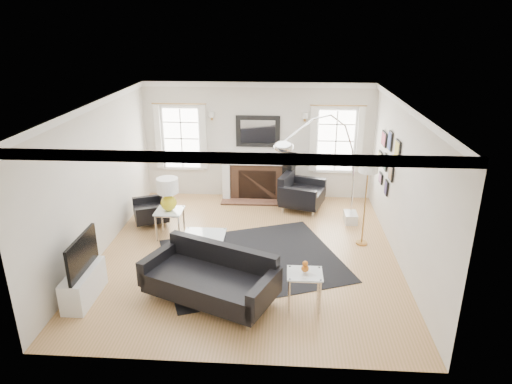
# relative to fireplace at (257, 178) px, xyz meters

# --- Properties ---
(floor) EXTENTS (6.00, 6.00, 0.00)m
(floor) POSITION_rel_fireplace_xyz_m (0.00, -2.79, -0.54)
(floor) COLOR #A77D46
(floor) RESTS_ON ground
(back_wall) EXTENTS (5.50, 0.04, 2.80)m
(back_wall) POSITION_rel_fireplace_xyz_m (0.00, 0.21, 0.86)
(back_wall) COLOR silver
(back_wall) RESTS_ON floor
(front_wall) EXTENTS (5.50, 0.04, 2.80)m
(front_wall) POSITION_rel_fireplace_xyz_m (0.00, -5.79, 0.86)
(front_wall) COLOR silver
(front_wall) RESTS_ON floor
(left_wall) EXTENTS (0.04, 6.00, 2.80)m
(left_wall) POSITION_rel_fireplace_xyz_m (-2.75, -2.79, 0.86)
(left_wall) COLOR silver
(left_wall) RESTS_ON floor
(right_wall) EXTENTS (0.04, 6.00, 2.80)m
(right_wall) POSITION_rel_fireplace_xyz_m (2.75, -2.79, 0.86)
(right_wall) COLOR silver
(right_wall) RESTS_ON floor
(ceiling) EXTENTS (5.50, 6.00, 0.02)m
(ceiling) POSITION_rel_fireplace_xyz_m (0.00, -2.79, 2.26)
(ceiling) COLOR white
(ceiling) RESTS_ON back_wall
(crown_molding) EXTENTS (5.50, 6.00, 0.12)m
(crown_molding) POSITION_rel_fireplace_xyz_m (0.00, -2.79, 2.20)
(crown_molding) COLOR white
(crown_molding) RESTS_ON back_wall
(fireplace) EXTENTS (1.70, 0.69, 1.11)m
(fireplace) POSITION_rel_fireplace_xyz_m (0.00, 0.00, 0.00)
(fireplace) COLOR white
(fireplace) RESTS_ON floor
(mantel_mirror) EXTENTS (1.05, 0.07, 0.75)m
(mantel_mirror) POSITION_rel_fireplace_xyz_m (0.00, 0.16, 1.11)
(mantel_mirror) COLOR black
(mantel_mirror) RESTS_ON back_wall
(window_left) EXTENTS (1.24, 0.15, 1.62)m
(window_left) POSITION_rel_fireplace_xyz_m (-1.85, 0.16, 0.92)
(window_left) COLOR white
(window_left) RESTS_ON back_wall
(window_right) EXTENTS (1.24, 0.15, 1.62)m
(window_right) POSITION_rel_fireplace_xyz_m (1.85, 0.16, 0.92)
(window_right) COLOR white
(window_right) RESTS_ON back_wall
(gallery_wall) EXTENTS (0.04, 1.73, 1.29)m
(gallery_wall) POSITION_rel_fireplace_xyz_m (2.72, -1.50, 0.99)
(gallery_wall) COLOR black
(gallery_wall) RESTS_ON right_wall
(tv_unit) EXTENTS (0.35, 1.00, 1.09)m
(tv_unit) POSITION_rel_fireplace_xyz_m (-2.44, -4.49, -0.21)
(tv_unit) COLOR white
(tv_unit) RESTS_ON floor
(area_rug) EXTENTS (3.81, 3.51, 0.01)m
(area_rug) POSITION_rel_fireplace_xyz_m (0.09, -3.09, -0.54)
(area_rug) COLOR black
(area_rug) RESTS_ON floor
(sofa) EXTENTS (2.26, 1.67, 0.67)m
(sofa) POSITION_rel_fireplace_xyz_m (-0.45, -4.36, -0.18)
(sofa) COLOR black
(sofa) RESTS_ON floor
(armchair_left) EXTENTS (0.94, 0.99, 0.53)m
(armchair_left) POSITION_rel_fireplace_xyz_m (-2.15, -1.59, -0.25)
(armchair_left) COLOR black
(armchair_left) RESTS_ON floor
(armchair_right) EXTENTS (1.15, 1.22, 0.68)m
(armchair_right) POSITION_rel_fireplace_xyz_m (1.01, -0.58, -0.16)
(armchair_right) COLOR black
(armchair_right) RESTS_ON floor
(coffee_table) EXTENTS (0.79, 0.79, 0.35)m
(coffee_table) POSITION_rel_fireplace_xyz_m (-0.84, -2.88, -0.22)
(coffee_table) COLOR silver
(coffee_table) RESTS_ON floor
(side_table_left) EXTENTS (0.53, 0.53, 0.59)m
(side_table_left) POSITION_rel_fireplace_xyz_m (-1.62, -2.25, -0.06)
(side_table_left) COLOR silver
(side_table_left) RESTS_ON floor
(nesting_table) EXTENTS (0.53, 0.45, 0.59)m
(nesting_table) POSITION_rel_fireplace_xyz_m (0.99, -4.47, -0.08)
(nesting_table) COLOR silver
(nesting_table) RESTS_ON floor
(gourd_lamp) EXTENTS (0.42, 0.42, 0.67)m
(gourd_lamp) POSITION_rel_fireplace_xyz_m (-1.62, -2.25, 0.43)
(gourd_lamp) COLOR gold
(gourd_lamp) RESTS_ON side_table_left
(orange_vase) EXTENTS (0.12, 0.12, 0.18)m
(orange_vase) POSITION_rel_fireplace_xyz_m (0.99, -4.47, 0.14)
(orange_vase) COLOR #CF681A
(orange_vase) RESTS_ON nesting_table
(arc_floor_lamp) EXTENTS (1.80, 1.67, 2.55)m
(arc_floor_lamp) POSITION_rel_fireplace_xyz_m (1.37, -1.91, 0.84)
(arc_floor_lamp) COLOR silver
(arc_floor_lamp) RESTS_ON floor
(stick_floor_lamp) EXTENTS (0.36, 0.36, 1.78)m
(stick_floor_lamp) POSITION_rel_fireplace_xyz_m (2.20, -2.30, 1.00)
(stick_floor_lamp) COLOR #A9793A
(stick_floor_lamp) RESTS_ON floor
(speaker_tower) EXTENTS (0.32, 0.32, 1.21)m
(speaker_tower) POSITION_rel_fireplace_xyz_m (0.76, -0.14, 0.06)
(speaker_tower) COLOR black
(speaker_tower) RESTS_ON floor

